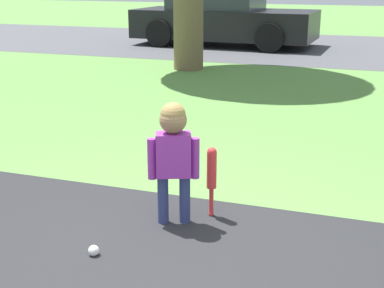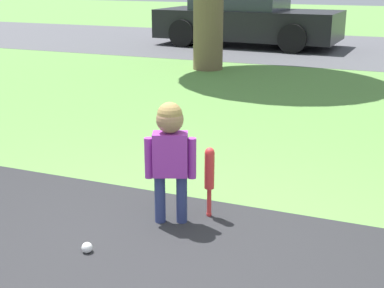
{
  "view_description": "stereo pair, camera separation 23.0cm",
  "coord_description": "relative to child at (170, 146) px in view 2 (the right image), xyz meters",
  "views": [
    {
      "loc": [
        1.05,
        -2.74,
        1.71
      ],
      "look_at": [
        -0.19,
        0.93,
        0.47
      ],
      "focal_mm": 50.0,
      "sensor_mm": 36.0,
      "label": 1
    },
    {
      "loc": [
        1.27,
        -2.66,
        1.71
      ],
      "look_at": [
        -0.19,
        0.93,
        0.47
      ],
      "focal_mm": 50.0,
      "sensor_mm": 36.0,
      "label": 2
    }
  ],
  "objects": [
    {
      "name": "ground_plane",
      "position": [
        0.19,
        -0.53,
        -0.58
      ],
      "size": [
        60.0,
        60.0,
        0.0
      ],
      "primitive_type": "plane",
      "color": "#5B8C42"
    },
    {
      "name": "street_strip",
      "position": [
        0.19,
        10.12,
        -0.57
      ],
      "size": [
        40.0,
        6.0,
        0.01
      ],
      "color": "#4C4C51",
      "rests_on": "ground"
    },
    {
      "name": "child",
      "position": [
        0.0,
        0.0,
        0.0
      ],
      "size": [
        0.34,
        0.21,
        0.89
      ],
      "rotation": [
        0.0,
        0.0,
        0.37
      ],
      "color": "navy",
      "rests_on": "ground"
    },
    {
      "name": "baseball_bat",
      "position": [
        0.22,
        0.19,
        -0.23
      ],
      "size": [
        0.07,
        0.07,
        0.54
      ],
      "color": "red",
      "rests_on": "ground"
    },
    {
      "name": "sports_ball",
      "position": [
        -0.32,
        -0.61,
        -0.54
      ],
      "size": [
        0.07,
        0.07,
        0.07
      ],
      "color": "white",
      "rests_on": "ground"
    },
    {
      "name": "parked_car",
      "position": [
        -2.4,
        9.86,
        0.08
      ],
      "size": [
        4.51,
        2.18,
        1.39
      ],
      "rotation": [
        0.0,
        0.0,
        -0.04
      ],
      "color": "black",
      "rests_on": "ground"
    }
  ]
}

